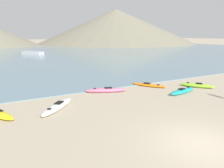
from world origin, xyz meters
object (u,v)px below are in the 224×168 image
Objects in this scene: kayak_on_sand_0 at (58,106)px; kayak_on_sand_4 at (182,91)px; kayak_on_sand_2 at (106,90)px; kayak_on_sand_5 at (149,85)px; moored_boat_1 at (33,53)px; kayak_on_sand_1 at (197,85)px.

kayak_on_sand_0 is 9.73m from kayak_on_sand_4.
kayak_on_sand_5 is at bearing -0.25° from kayak_on_sand_2.
kayak_on_sand_2 reaches higher than kayak_on_sand_4.
kayak_on_sand_2 reaches higher than kayak_on_sand_0.
kayak_on_sand_0 is 39.03m from moored_boat_1.
kayak_on_sand_1 is at bearing -34.34° from kayak_on_sand_5.
kayak_on_sand_4 is at bearing -83.43° from moored_boat_1.
kayak_on_sand_1 is at bearing -1.64° from kayak_on_sand_0.
kayak_on_sand_1 reaches higher than kayak_on_sand_0.
kayak_on_sand_0 is 0.98× the size of kayak_on_sand_5.
kayak_on_sand_5 is 0.59× the size of moored_boat_1.
moored_boat_1 is (-4.59, 39.81, 0.25)m from kayak_on_sand_4.
kayak_on_sand_0 is at bearing 178.36° from kayak_on_sand_1.
kayak_on_sand_2 is 36.65m from moored_boat_1.
moored_boat_1 reaches higher than kayak_on_sand_2.
kayak_on_sand_4 is at bearing -74.16° from kayak_on_sand_5.
kayak_on_sand_1 is 0.84× the size of kayak_on_sand_2.
kayak_on_sand_4 is at bearing -6.53° from kayak_on_sand_0.
kayak_on_sand_1 is at bearing -17.19° from kayak_on_sand_2.
kayak_on_sand_4 is (9.66, -1.11, 0.01)m from kayak_on_sand_0.
kayak_on_sand_0 is at bearing -97.47° from moored_boat_1.
kayak_on_sand_0 is 0.98× the size of kayak_on_sand_4.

